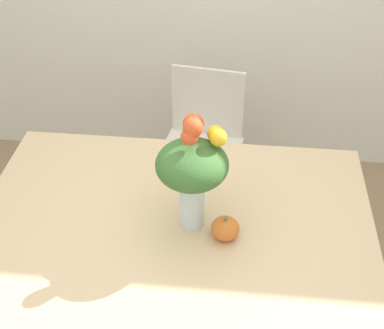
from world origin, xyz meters
TOP-DOWN VIEW (x-y plane):
  - dining_table at (0.00, 0.00)m, footprint 1.54×1.12m
  - flower_vase at (0.08, 0.03)m, footprint 0.26×0.26m
  - pumpkin at (0.20, -0.04)m, footprint 0.11×0.11m
  - dining_chair_near_window at (0.03, 0.91)m, footprint 0.47×0.47m

SIDE VIEW (x-z plane):
  - dining_chair_near_window at x=0.03m, z-range 0.03..0.90m
  - dining_table at x=0.00m, z-range 0.30..1.05m
  - pumpkin at x=0.20m, z-range 0.74..0.84m
  - flower_vase at x=0.08m, z-range 0.78..1.25m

